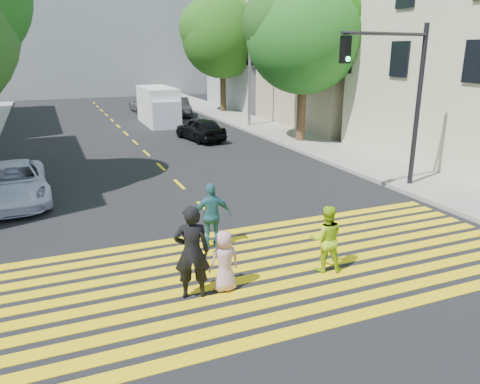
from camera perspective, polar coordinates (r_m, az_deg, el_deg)
ground at (r=10.12m, az=6.70°, el=-12.28°), size 120.00×120.00×0.00m
sidewalk_right at (r=26.52m, az=7.03°, el=6.39°), size 3.00×60.00×0.15m
crosswalk at (r=11.11m, az=3.47°, el=-9.32°), size 13.40×5.30×0.01m
lane_line at (r=30.86m, az=-14.20°, el=7.37°), size 0.12×34.40×0.01m
building_right_tan at (r=32.97m, az=14.09°, el=16.71°), size 10.00×10.00×10.00m
building_right_grey at (r=42.36m, az=4.89°, el=17.12°), size 10.00×10.00×10.00m
backdrop_block at (r=55.82m, az=-18.96°, el=17.31°), size 30.00×8.00×12.00m
tree_right_near at (r=25.53m, az=8.04°, el=19.17°), size 8.19×7.95×8.77m
tree_right_far at (r=37.87m, az=-2.03°, el=18.89°), size 8.13×7.82×9.08m
pedestrian_man at (r=9.59m, az=-5.89°, el=-7.29°), size 0.83×0.66×2.00m
pedestrian_woman at (r=10.89m, az=10.46°, el=-5.62°), size 0.94×0.84×1.59m
pedestrian_child at (r=9.93m, az=-1.93°, el=-8.42°), size 0.67×0.45×1.34m
pedestrian_extra at (r=11.99m, az=-3.44°, el=-2.88°), size 1.05×0.55×1.71m
white_sedan at (r=17.31m, az=-25.95°, el=0.96°), size 2.39×4.77×1.30m
dark_car_near at (r=26.43m, az=-4.87°, el=7.69°), size 2.17×4.03×1.30m
silver_car at (r=38.96m, az=-11.48°, el=10.41°), size 2.15×4.50×1.26m
dark_car_parked at (r=36.37m, az=-7.48°, el=10.23°), size 1.96×4.29×1.36m
white_van at (r=32.42m, az=-9.86°, el=10.16°), size 2.04×5.23×2.45m
traffic_signal at (r=17.08m, az=18.89°, el=12.17°), size 3.91×0.89×5.78m
street_lamp at (r=30.52m, az=0.82°, el=18.63°), size 2.27×0.37×10.04m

